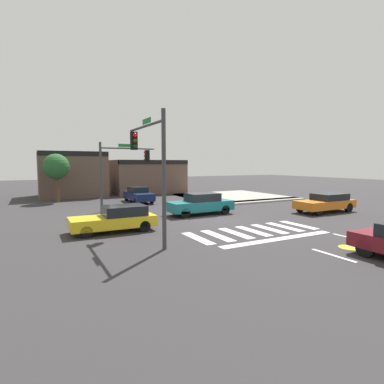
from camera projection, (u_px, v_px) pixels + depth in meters
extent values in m
plane|color=#302D30|center=(210.00, 218.00, 20.52)|extent=(120.00, 120.00, 0.00)
cube|color=silver|center=(198.00, 238.00, 14.95)|extent=(0.53, 2.70, 0.01)
cube|color=silver|center=(217.00, 236.00, 15.49)|extent=(0.53, 2.70, 0.01)
cube|color=silver|center=(236.00, 233.00, 16.03)|extent=(0.53, 2.70, 0.01)
cube|color=silver|center=(253.00, 231.00, 16.56)|extent=(0.53, 2.70, 0.01)
cube|color=silver|center=(269.00, 229.00, 17.10)|extent=(0.53, 2.70, 0.01)
cube|color=silver|center=(284.00, 227.00, 17.63)|extent=(0.53, 2.70, 0.01)
cube|color=silver|center=(298.00, 225.00, 18.17)|extent=(0.53, 2.70, 0.01)
cube|color=white|center=(279.00, 239.00, 14.80)|extent=(6.80, 0.50, 0.01)
cube|color=white|center=(333.00, 255.00, 12.16)|extent=(0.16, 2.00, 0.01)
cylinder|color=yellow|center=(349.00, 247.00, 13.30)|extent=(0.90, 0.90, 0.01)
cylinder|color=white|center=(346.00, 248.00, 13.20)|extent=(0.14, 0.14, 0.00)
cylinder|color=white|center=(352.00, 247.00, 13.39)|extent=(0.14, 0.14, 0.00)
cube|color=white|center=(349.00, 247.00, 13.30)|extent=(0.41, 0.04, 0.00)
cube|color=#9E998E|center=(262.00, 201.00, 29.28)|extent=(10.00, 1.60, 0.15)
cube|color=#9E998E|center=(200.00, 198.00, 31.55)|extent=(1.60, 10.00, 0.15)
cube|color=#9E998E|center=(233.00, 196.00, 33.51)|extent=(10.00, 10.00, 0.15)
cube|color=brown|center=(72.00, 174.00, 34.05)|extent=(6.86, 6.22, 4.96)
cube|color=black|center=(74.00, 154.00, 31.29)|extent=(6.86, 0.50, 0.50)
cube|color=brown|center=(148.00, 177.00, 37.82)|extent=(8.49, 5.40, 4.10)
cube|color=black|center=(155.00, 162.00, 35.45)|extent=(8.49, 0.50, 0.50)
cylinder|color=#383A3D|center=(101.00, 177.00, 22.76)|extent=(0.18, 0.18, 5.28)
cylinder|color=#383A3D|center=(128.00, 148.00, 23.54)|extent=(4.25, 0.12, 0.12)
cube|color=black|center=(147.00, 156.00, 24.32)|extent=(0.32, 0.32, 0.95)
sphere|color=red|center=(145.00, 152.00, 24.21)|extent=(0.22, 0.22, 0.22)
sphere|color=#4C330C|center=(145.00, 156.00, 24.24)|extent=(0.22, 0.22, 0.22)
sphere|color=#0C3814|center=(145.00, 160.00, 24.26)|extent=(0.22, 0.22, 0.22)
cube|color=#197233|center=(125.00, 145.00, 23.43)|extent=(1.10, 0.03, 0.24)
cylinder|color=#383A3D|center=(164.00, 180.00, 12.74)|extent=(0.18, 0.18, 5.93)
cylinder|color=#383A3D|center=(145.00, 126.00, 14.54)|extent=(0.12, 4.61, 0.12)
cube|color=black|center=(134.00, 141.00, 16.20)|extent=(0.32, 0.32, 0.95)
sphere|color=red|center=(135.00, 135.00, 16.02)|extent=(0.22, 0.22, 0.22)
sphere|color=#4C330C|center=(135.00, 141.00, 16.05)|extent=(0.22, 0.22, 0.22)
sphere|color=#0C3814|center=(135.00, 146.00, 16.07)|extent=(0.22, 0.22, 0.22)
cube|color=#197233|center=(147.00, 121.00, 14.31)|extent=(0.03, 1.10, 0.24)
cube|color=gold|center=(113.00, 221.00, 16.34)|extent=(4.43, 1.85, 0.58)
cube|color=black|center=(124.00, 210.00, 16.58)|extent=(2.24, 1.62, 0.54)
cylinder|color=black|center=(86.00, 232.00, 14.95)|extent=(0.61, 0.22, 0.61)
cylinder|color=black|center=(81.00, 226.00, 16.38)|extent=(0.61, 0.22, 0.61)
cylinder|color=black|center=(145.00, 226.00, 16.35)|extent=(0.61, 0.22, 0.61)
cylinder|color=black|center=(136.00, 221.00, 17.78)|extent=(0.61, 0.22, 0.61)
cylinder|color=black|center=(365.00, 248.00, 11.90)|extent=(0.22, 0.72, 0.72)
cube|color=#141E4C|center=(139.00, 196.00, 28.80)|extent=(1.74, 4.50, 0.67)
cube|color=black|center=(138.00, 190.00, 28.95)|extent=(1.53, 1.96, 0.50)
cylinder|color=black|center=(152.00, 200.00, 27.83)|extent=(0.22, 0.63, 0.63)
cylinder|color=black|center=(136.00, 201.00, 27.13)|extent=(0.22, 0.63, 0.63)
cylinder|color=black|center=(141.00, 197.00, 30.53)|extent=(0.22, 0.63, 0.63)
cylinder|color=black|center=(126.00, 198.00, 29.82)|extent=(0.22, 0.63, 0.63)
cube|color=#196B70|center=(200.00, 206.00, 21.84)|extent=(4.74, 1.84, 0.67)
cube|color=black|center=(202.00, 197.00, 21.87)|extent=(2.24, 1.62, 0.56)
cylinder|color=black|center=(213.00, 207.00, 23.33)|extent=(0.69, 0.22, 0.69)
cylinder|color=black|center=(225.00, 210.00, 21.90)|extent=(0.69, 0.22, 0.69)
cylinder|color=black|center=(175.00, 210.00, 21.83)|extent=(0.69, 0.22, 0.69)
cylinder|color=black|center=(185.00, 213.00, 20.40)|extent=(0.69, 0.22, 0.69)
cube|color=orange|center=(325.00, 204.00, 22.89)|extent=(4.80, 1.91, 0.60)
cube|color=black|center=(330.00, 197.00, 23.09)|extent=(2.48, 1.68, 0.49)
cylinder|color=black|center=(319.00, 211.00, 21.41)|extent=(0.72, 0.22, 0.72)
cylinder|color=black|center=(300.00, 208.00, 22.90)|extent=(0.72, 0.22, 0.72)
cylinder|color=black|center=(349.00, 207.00, 22.93)|extent=(0.72, 0.22, 0.72)
cylinder|color=black|center=(329.00, 205.00, 24.42)|extent=(0.72, 0.22, 0.72)
cylinder|color=#4C3823|center=(57.00, 188.00, 28.76)|extent=(0.36, 0.36, 2.80)
sphere|color=#235628|center=(56.00, 166.00, 28.57)|extent=(2.41, 2.41, 2.41)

